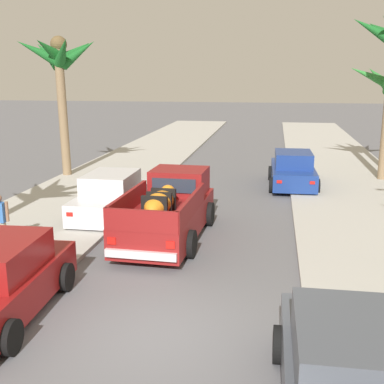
% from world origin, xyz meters
% --- Properties ---
extents(ground_plane, '(160.00, 160.00, 0.00)m').
position_xyz_m(ground_plane, '(0.00, 0.00, 0.00)').
color(ground_plane, slate).
extents(sidewalk_left, '(5.09, 60.00, 0.12)m').
position_xyz_m(sidewalk_left, '(-5.34, 12.00, 0.06)').
color(sidewalk_left, '#B2AFA8').
rests_on(sidewalk_left, ground).
extents(sidewalk_right, '(5.09, 60.00, 0.12)m').
position_xyz_m(sidewalk_right, '(5.34, 12.00, 0.06)').
color(sidewalk_right, '#B2AFA8').
rests_on(sidewalk_right, ground).
extents(curb_left, '(0.16, 60.00, 0.10)m').
position_xyz_m(curb_left, '(-4.20, 12.00, 0.05)').
color(curb_left, silver).
rests_on(curb_left, ground).
extents(curb_right, '(0.16, 60.00, 0.10)m').
position_xyz_m(curb_right, '(4.20, 12.00, 0.05)').
color(curb_right, silver).
rests_on(curb_right, ground).
extents(pickup_truck, '(2.36, 5.28, 1.80)m').
position_xyz_m(pickup_truck, '(-0.94, 5.66, 0.81)').
color(pickup_truck, maroon).
rests_on(pickup_truck, ground).
extents(car_left_near, '(2.05, 4.27, 1.54)m').
position_xyz_m(car_left_near, '(3.20, -1.82, 0.71)').
color(car_left_near, '#474C56').
rests_on(car_left_near, ground).
extents(car_right_near, '(2.11, 4.30, 1.54)m').
position_xyz_m(car_right_near, '(2.91, 13.16, 0.71)').
color(car_right_near, navy).
rests_on(car_right_near, ground).
extents(car_left_mid, '(2.03, 4.26, 1.54)m').
position_xyz_m(car_left_mid, '(-3.28, 7.41, 0.71)').
color(car_left_mid, silver).
rests_on(car_left_mid, ground).
extents(palm_tree_right_fore, '(3.69, 3.86, 6.43)m').
position_xyz_m(palm_tree_right_fore, '(-7.60, 13.42, 5.24)').
color(palm_tree_right_fore, '#846B4C').
rests_on(palm_tree_right_fore, ground).
extents(pedestrian, '(0.57, 0.25, 1.59)m').
position_xyz_m(pedestrian, '(-5.24, 3.74, 0.91)').
color(pedestrian, gray).
rests_on(pedestrian, ground).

